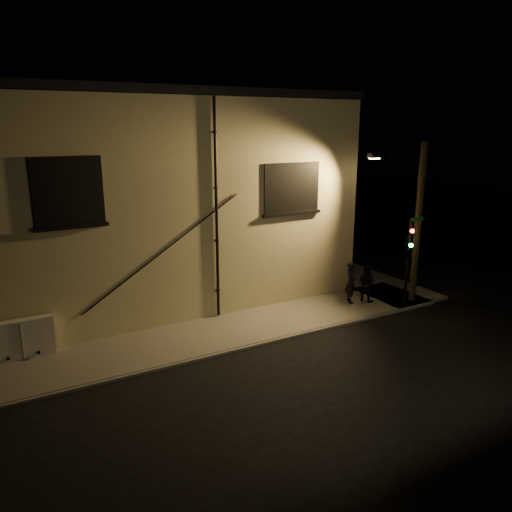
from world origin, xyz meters
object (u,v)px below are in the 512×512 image
pedestrian_b (366,282)px  traffic_signal (407,248)px  streetlamp_pole (415,220)px  utility_cabinet (21,339)px  pedestrian_a (351,282)px

pedestrian_b → traffic_signal: 2.30m
pedestrian_b → streetlamp_pole: size_ratio=0.24×
utility_cabinet → pedestrian_a: pedestrian_a is taller
utility_cabinet → pedestrian_b: size_ratio=1.22×
traffic_signal → streetlamp_pole: size_ratio=0.54×
utility_cabinet → streetlamp_pole: (15.09, -2.12, 2.87)m
utility_cabinet → streetlamp_pole: bearing=-8.0°
pedestrian_a → streetlamp_pole: 3.72m
pedestrian_a → streetlamp_pole: bearing=-92.1°
utility_cabinet → traffic_signal: 14.68m
traffic_signal → streetlamp_pole: 1.33m
pedestrian_a → traffic_signal: 2.72m
traffic_signal → utility_cabinet: bearing=170.1°
pedestrian_a → traffic_signal: traffic_signal is taller
utility_cabinet → traffic_signal: bearing=-9.9°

